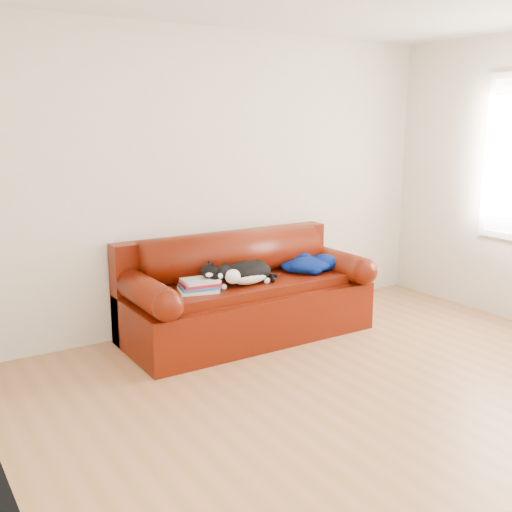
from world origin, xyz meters
The scene contains 7 objects.
ground centered at (0.00, 0.00, 0.00)m, with size 4.50×4.50×0.00m, color olive.
room_shell centered at (0.12, 0.02, 1.67)m, with size 4.52×4.02×2.61m.
sofa_base centered at (-0.07, 1.49, 0.24)m, with size 2.10×0.90×0.50m.
sofa_back centered at (-0.07, 1.74, 0.54)m, with size 2.10×1.01×0.88m.
book_stack centered at (-0.58, 1.39, 0.55)m, with size 0.35×0.30×0.10m.
cat centered at (-0.15, 1.37, 0.59)m, with size 0.68×0.36×0.24m.
blanket centered at (0.56, 1.45, 0.57)m, with size 0.52×0.41×0.15m.
Camera 1 is at (-2.65, -2.70, 1.81)m, focal length 42.00 mm.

